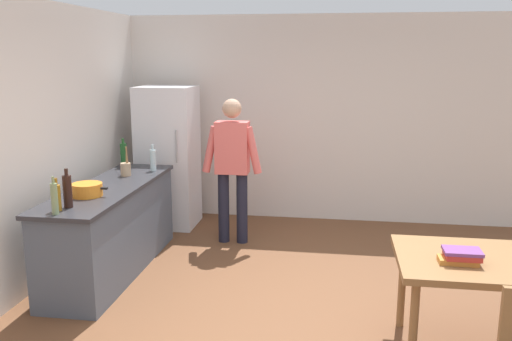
# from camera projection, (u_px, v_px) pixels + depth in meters

# --- Properties ---
(ground_plane) EXTENTS (14.00, 14.00, 0.00)m
(ground_plane) POSITION_uv_depth(u_px,v_px,m) (302.00, 321.00, 4.49)
(ground_plane) COLOR brown
(wall_back) EXTENTS (6.40, 0.12, 2.70)m
(wall_back) POSITION_uv_depth(u_px,v_px,m) (319.00, 119.00, 7.10)
(wall_back) COLOR silver
(wall_back) RESTS_ON ground_plane
(wall_left) EXTENTS (0.12, 5.60, 2.70)m
(wall_left) POSITION_uv_depth(u_px,v_px,m) (15.00, 150.00, 4.78)
(wall_left) COLOR silver
(wall_left) RESTS_ON ground_plane
(kitchen_counter) EXTENTS (0.64, 2.20, 0.90)m
(kitchen_counter) POSITION_uv_depth(u_px,v_px,m) (112.00, 229.00, 5.46)
(kitchen_counter) COLOR #4C5666
(kitchen_counter) RESTS_ON ground_plane
(refrigerator) EXTENTS (0.70, 0.67, 1.80)m
(refrigerator) POSITION_uv_depth(u_px,v_px,m) (168.00, 157.00, 6.90)
(refrigerator) COLOR white
(refrigerator) RESTS_ON ground_plane
(person) EXTENTS (0.70, 0.22, 1.70)m
(person) POSITION_uv_depth(u_px,v_px,m) (232.00, 161.00, 6.21)
(person) COLOR #1E1E2D
(person) RESTS_ON ground_plane
(dining_table) EXTENTS (1.40, 0.90, 0.75)m
(dining_table) POSITION_uv_depth(u_px,v_px,m) (496.00, 269.00, 3.85)
(dining_table) COLOR olive
(dining_table) RESTS_ON ground_plane
(cooking_pot) EXTENTS (0.40, 0.28, 0.12)m
(cooking_pot) POSITION_uv_depth(u_px,v_px,m) (87.00, 190.00, 4.97)
(cooking_pot) COLOR orange
(cooking_pot) RESTS_ON kitchen_counter
(utensil_jar) EXTENTS (0.11, 0.11, 0.32)m
(utensil_jar) POSITION_uv_depth(u_px,v_px,m) (126.00, 169.00, 5.80)
(utensil_jar) COLOR tan
(utensil_jar) RESTS_ON kitchen_counter
(bottle_oil_amber) EXTENTS (0.06, 0.06, 0.28)m
(bottle_oil_amber) POSITION_uv_depth(u_px,v_px,m) (57.00, 197.00, 4.49)
(bottle_oil_amber) COLOR #996619
(bottle_oil_amber) RESTS_ON kitchen_counter
(bottle_water_clear) EXTENTS (0.07, 0.07, 0.30)m
(bottle_water_clear) POSITION_uv_depth(u_px,v_px,m) (153.00, 160.00, 6.04)
(bottle_water_clear) COLOR silver
(bottle_water_clear) RESTS_ON kitchen_counter
(bottle_vinegar_tall) EXTENTS (0.06, 0.06, 0.32)m
(bottle_vinegar_tall) POSITION_uv_depth(u_px,v_px,m) (54.00, 198.00, 4.37)
(bottle_vinegar_tall) COLOR gray
(bottle_vinegar_tall) RESTS_ON kitchen_counter
(bottle_wine_green) EXTENTS (0.08, 0.08, 0.34)m
(bottle_wine_green) POSITION_uv_depth(u_px,v_px,m) (124.00, 155.00, 6.24)
(bottle_wine_green) COLOR #1E5123
(bottle_wine_green) RESTS_ON kitchen_counter
(bottle_wine_dark) EXTENTS (0.08, 0.08, 0.34)m
(bottle_wine_dark) POSITION_uv_depth(u_px,v_px,m) (68.00, 191.00, 4.58)
(bottle_wine_dark) COLOR black
(bottle_wine_dark) RESTS_ON kitchen_counter
(book_stack) EXTENTS (0.29, 0.18, 0.10)m
(book_stack) POSITION_uv_depth(u_px,v_px,m) (461.00, 256.00, 3.75)
(book_stack) COLOR orange
(book_stack) RESTS_ON dining_table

